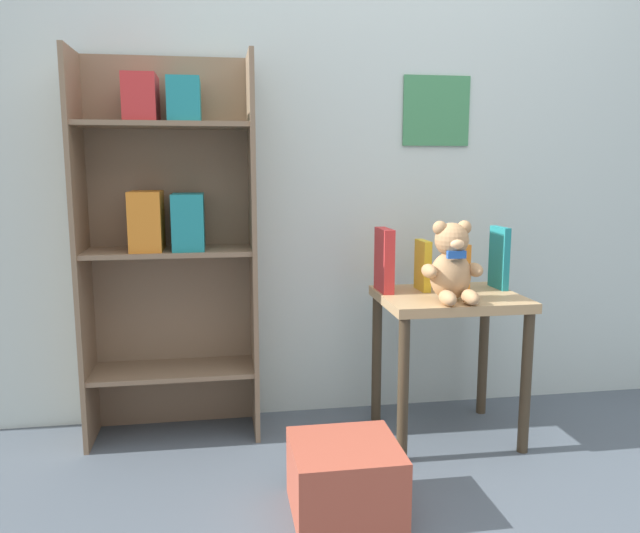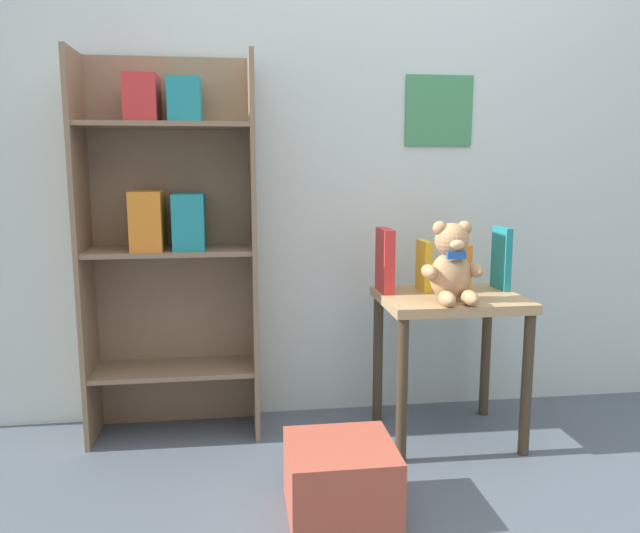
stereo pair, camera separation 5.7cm
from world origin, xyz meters
TOP-DOWN VIEW (x-y plane):
  - wall_back at (0.00, 1.34)m, footprint 4.80×0.07m
  - bookshelf_side at (-0.81, 1.18)m, footprint 0.65×0.27m
  - display_table at (0.24, 0.97)m, footprint 0.53×0.43m
  - teddy_bear at (0.20, 0.86)m, footprint 0.22×0.20m
  - book_standing_red at (0.01, 1.06)m, footprint 0.04×0.15m
  - book_standing_yellow at (0.16, 1.06)m, footprint 0.03×0.12m
  - book_standing_orange at (0.32, 1.05)m, footprint 0.03×0.10m
  - book_standing_teal at (0.47, 1.05)m, footprint 0.03×0.13m
  - storage_bin at (-0.26, 0.49)m, footprint 0.32×0.31m

SIDE VIEW (x-z plane):
  - storage_bin at x=-0.26m, z-range 0.00..0.22m
  - display_table at x=0.24m, z-range 0.18..0.75m
  - book_standing_orange at x=0.32m, z-range 0.57..0.75m
  - book_standing_yellow at x=0.16m, z-range 0.57..0.76m
  - book_standing_red at x=0.01m, z-range 0.57..0.81m
  - book_standing_teal at x=0.47m, z-range 0.57..0.81m
  - teddy_bear at x=0.20m, z-range 0.55..0.85m
  - bookshelf_side at x=-0.81m, z-range 0.09..1.55m
  - wall_back at x=0.00m, z-range 0.00..2.50m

